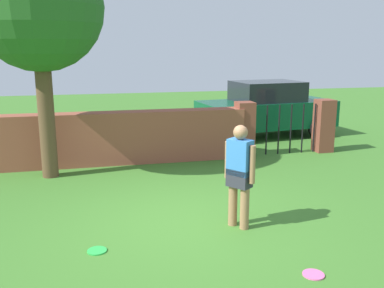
# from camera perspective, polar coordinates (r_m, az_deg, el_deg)

# --- Properties ---
(ground_plane) EXTENTS (40.00, 40.00, 0.00)m
(ground_plane) POSITION_cam_1_polar(r_m,az_deg,el_deg) (7.03, -0.73, -10.32)
(ground_plane) COLOR #3D7528
(brick_wall) EXTENTS (7.53, 0.50, 1.26)m
(brick_wall) POSITION_cam_1_polar(r_m,az_deg,el_deg) (10.41, -13.48, 0.62)
(brick_wall) COLOR brown
(brick_wall) RESTS_ON ground
(tree) EXTENTS (2.62, 2.62, 4.86)m
(tree) POSITION_cam_1_polar(r_m,az_deg,el_deg) (9.52, -19.74, 16.63)
(tree) COLOR brown
(tree) RESTS_ON ground
(person) EXTENTS (0.39, 0.45, 1.62)m
(person) POSITION_cam_1_polar(r_m,az_deg,el_deg) (6.60, 6.33, -3.68)
(person) COLOR #9E704C
(person) RESTS_ON ground
(fence_gate) EXTENTS (2.68, 0.44, 1.40)m
(fence_gate) POSITION_cam_1_polar(r_m,az_deg,el_deg) (11.48, 12.23, 2.16)
(fence_gate) COLOR brown
(fence_gate) RESTS_ON ground
(car) EXTENTS (4.38, 2.32, 1.72)m
(car) POSITION_cam_1_polar(r_m,az_deg,el_deg) (13.61, 9.84, 4.59)
(car) COLOR #0C4C2D
(car) RESTS_ON ground
(frisbee_pink) EXTENTS (0.27, 0.27, 0.02)m
(frisbee_pink) POSITION_cam_1_polar(r_m,az_deg,el_deg) (5.75, 15.82, -16.33)
(frisbee_pink) COLOR pink
(frisbee_pink) RESTS_ON ground
(frisbee_green) EXTENTS (0.27, 0.27, 0.02)m
(frisbee_green) POSITION_cam_1_polar(r_m,az_deg,el_deg) (6.25, -12.50, -13.66)
(frisbee_green) COLOR green
(frisbee_green) RESTS_ON ground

